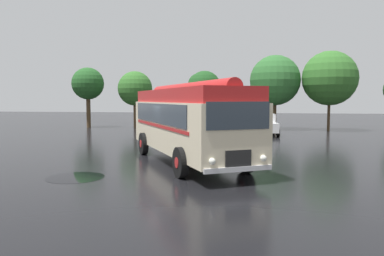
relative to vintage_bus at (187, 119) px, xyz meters
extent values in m
plane|color=black|center=(-0.39, 0.32, -1.89)|extent=(120.00, 120.00, 0.00)
cube|color=beige|center=(-0.01, 0.01, -0.29)|extent=(7.04, 9.96, 2.10)
cube|color=red|center=(-0.01, 0.01, 1.04)|extent=(6.76, 9.69, 0.56)
cylinder|color=red|center=(-0.01, 0.01, 1.30)|extent=(5.13, 8.60, 0.60)
cube|color=#2D3842|center=(0.96, 0.89, 0.28)|extent=(3.91, 7.01, 0.84)
cube|color=#2D3842|center=(-1.26, -0.34, 0.28)|extent=(3.91, 7.01, 0.84)
cube|color=red|center=(1.00, 0.80, -0.26)|extent=(4.00, 7.19, 0.12)
cube|color=red|center=(-1.21, -0.43, -0.26)|extent=(4.00, 7.19, 0.12)
cube|color=#2D3842|center=(2.43, -4.38, 0.38)|extent=(1.94, 1.10, 0.88)
cube|color=black|center=(2.43, -4.38, -0.99)|extent=(0.82, 0.49, 0.56)
cube|color=silver|center=(2.44, -4.40, -1.32)|extent=(2.13, 1.24, 0.16)
sphere|color=white|center=(3.22, -3.95, -1.02)|extent=(0.22, 0.22, 0.22)
sphere|color=white|center=(1.65, -4.83, -1.02)|extent=(0.22, 0.22, 0.22)
cylinder|color=black|center=(2.64, -2.07, -1.34)|extent=(0.78, 1.10, 1.10)
cylinder|color=red|center=(2.64, -2.07, -1.34)|extent=(0.47, 0.49, 0.39)
cylinder|color=black|center=(0.36, -3.33, -1.34)|extent=(0.78, 1.10, 1.10)
cylinder|color=red|center=(0.36, -3.33, -1.34)|extent=(0.47, 0.49, 0.39)
cylinder|color=black|center=(-0.28, 3.18, -1.34)|extent=(0.78, 1.10, 1.10)
cylinder|color=red|center=(-0.28, 3.18, -1.34)|extent=(0.47, 0.49, 0.39)
cylinder|color=black|center=(-2.55, 1.92, -1.34)|extent=(0.78, 1.10, 1.10)
cylinder|color=red|center=(-2.55, 1.92, -1.34)|extent=(0.47, 0.49, 0.39)
cube|color=#144C28|center=(-1.64, 13.50, -1.22)|extent=(2.25, 4.39, 0.70)
cube|color=#144C28|center=(-1.62, 13.65, -0.55)|extent=(1.77, 2.36, 0.64)
cube|color=#2D3842|center=(-0.87, 13.54, -0.55)|extent=(0.28, 1.92, 0.50)
cube|color=#2D3842|center=(-2.37, 13.75, -0.55)|extent=(0.28, 1.92, 0.50)
cylinder|color=black|center=(-0.94, 12.09, -1.57)|extent=(0.28, 0.66, 0.64)
cylinder|color=black|center=(-2.68, 12.32, -1.57)|extent=(0.28, 0.66, 0.64)
cylinder|color=black|center=(-0.59, 14.67, -1.57)|extent=(0.28, 0.66, 0.64)
cylinder|color=black|center=(-2.34, 14.90, -1.57)|extent=(0.28, 0.66, 0.64)
cube|color=#144C28|center=(0.82, 13.42, -1.22)|extent=(2.08, 4.34, 0.70)
cube|color=#144C28|center=(0.83, 13.57, -0.55)|extent=(1.69, 2.31, 0.64)
cube|color=#2D3842|center=(1.59, 13.50, -0.55)|extent=(0.20, 1.93, 0.50)
cube|color=#2D3842|center=(0.08, 13.64, -0.55)|extent=(0.20, 1.93, 0.50)
cylinder|color=black|center=(1.58, 12.04, -1.57)|extent=(0.26, 0.66, 0.64)
cylinder|color=black|center=(-0.18, 12.21, -1.57)|extent=(0.26, 0.66, 0.64)
cylinder|color=black|center=(1.82, 14.64, -1.57)|extent=(0.26, 0.66, 0.64)
cylinder|color=black|center=(0.06, 14.80, -1.57)|extent=(0.26, 0.66, 0.64)
cube|color=silver|center=(3.76, 13.26, -1.22)|extent=(2.09, 4.34, 0.70)
cube|color=silver|center=(3.74, 13.41, -0.55)|extent=(1.69, 2.31, 0.64)
cube|color=#2D3842|center=(4.50, 13.48, -0.55)|extent=(0.21, 1.93, 0.50)
cube|color=#2D3842|center=(2.99, 13.34, -0.55)|extent=(0.21, 1.93, 0.50)
cylinder|color=black|center=(4.76, 12.05, -1.57)|extent=(0.26, 0.66, 0.64)
cylinder|color=black|center=(3.00, 11.88, -1.57)|extent=(0.26, 0.66, 0.64)
cylinder|color=black|center=(4.51, 14.64, -1.57)|extent=(0.26, 0.66, 0.64)
cylinder|color=black|center=(2.76, 14.48, -1.57)|extent=(0.26, 0.66, 0.64)
cylinder|color=#4C3823|center=(-13.08, 18.53, -0.32)|extent=(0.40, 0.40, 3.14)
sphere|color=#235623|center=(-13.08, 18.53, 2.42)|extent=(3.12, 3.12, 3.12)
sphere|color=#235623|center=(-13.51, 18.65, 2.45)|extent=(2.21, 2.21, 2.21)
cylinder|color=#4C3823|center=(-8.36, 18.72, -0.61)|extent=(0.34, 0.34, 2.57)
sphere|color=#336B28|center=(-8.36, 18.72, 1.92)|extent=(3.32, 3.32, 3.32)
sphere|color=#336B28|center=(-7.94, 18.40, 2.17)|extent=(1.84, 1.84, 1.84)
cylinder|color=#4C3823|center=(-1.60, 18.79, -0.51)|extent=(0.26, 0.26, 2.77)
sphere|color=#1E4C1E|center=(-1.60, 18.79, 2.02)|extent=(3.05, 3.05, 3.05)
sphere|color=#1E4C1E|center=(-2.17, 19.17, 2.30)|extent=(2.12, 2.12, 2.12)
cylinder|color=#4C3823|center=(4.87, 18.71, -0.50)|extent=(0.32, 0.32, 2.79)
sphere|color=#2D662D|center=(4.87, 18.71, 2.60)|extent=(4.55, 4.55, 4.55)
sphere|color=#2D662D|center=(4.98, 18.54, 2.42)|extent=(2.79, 2.79, 2.79)
cylinder|color=#4C3823|center=(9.53, 18.37, -0.48)|extent=(0.24, 0.24, 2.82)
sphere|color=#336B28|center=(9.53, 18.37, 2.72)|extent=(4.79, 4.79, 4.79)
sphere|color=#336B28|center=(9.39, 18.75, 2.83)|extent=(3.26, 3.26, 3.26)
cylinder|color=black|center=(-3.34, -3.88, -1.89)|extent=(2.04, 2.04, 0.01)
camera|label=1|loc=(2.85, -16.18, 0.89)|focal=35.00mm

